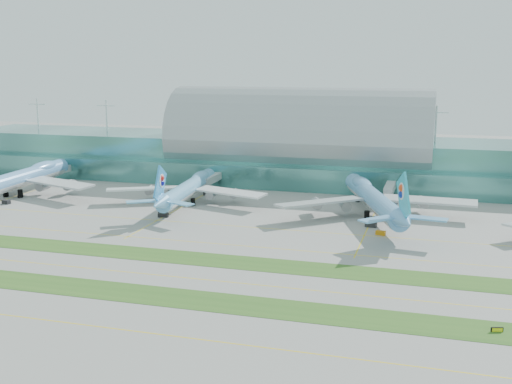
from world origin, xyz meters
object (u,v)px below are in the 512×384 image
(airliner_c, at_px, (373,198))
(airliner_b, at_px, (189,187))
(terminal, at_px, (300,150))
(airliner_a, at_px, (19,178))
(taxiway_sign_east, at_px, (497,330))

(airliner_c, bearing_deg, airliner_b, 157.96)
(airliner_b, relative_size, airliner_c, 0.92)
(terminal, bearing_deg, airliner_a, -148.58)
(terminal, bearing_deg, airliner_b, -118.11)
(terminal, height_order, taxiway_sign_east, terminal)
(airliner_b, distance_m, airliner_c, 72.06)
(airliner_a, xyz_separation_m, airliner_c, (145.68, 2.04, -0.20))
(airliner_a, bearing_deg, airliner_b, 0.92)
(taxiway_sign_east, bearing_deg, terminal, 98.91)
(airliner_c, xyz_separation_m, taxiway_sign_east, (35.17, -94.24, -6.45))
(taxiway_sign_east, bearing_deg, airliner_a, 136.17)
(airliner_a, distance_m, airliner_b, 73.86)
(terminal, xyz_separation_m, airliner_a, (-105.39, -64.38, -7.04))
(airliner_b, relative_size, taxiway_sign_east, 29.10)
(airliner_b, height_order, taxiway_sign_east, airliner_b)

